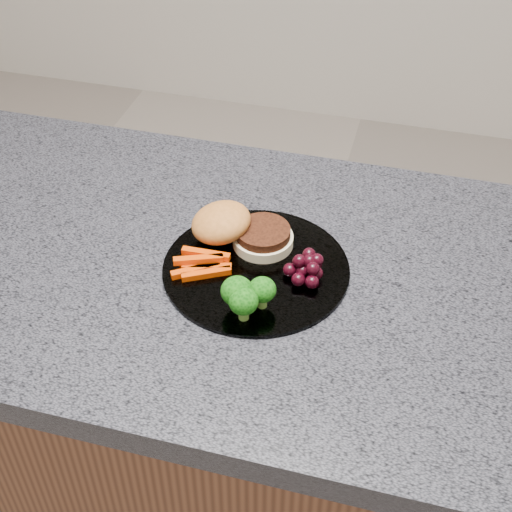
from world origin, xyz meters
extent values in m
cube|color=brown|center=(0.00, 0.00, 0.43)|extent=(1.20, 0.60, 0.86)
cube|color=#4B4B55|center=(0.00, 0.00, 0.88)|extent=(1.20, 0.60, 0.04)
cylinder|color=white|center=(0.07, 0.00, 0.90)|extent=(0.26, 0.26, 0.01)
cylinder|color=#F8E4AF|center=(0.07, 0.05, 0.91)|extent=(0.09, 0.09, 0.02)
cylinder|color=#401A0C|center=(0.07, 0.05, 0.93)|extent=(0.09, 0.09, 0.01)
ellipsoid|color=#BB6C2E|center=(0.01, 0.04, 0.93)|extent=(0.09, 0.09, 0.05)
cube|color=#DC3D03|center=(0.00, -0.02, 0.91)|extent=(0.07, 0.04, 0.01)
cube|color=#DC3D03|center=(0.01, -0.03, 0.91)|extent=(0.07, 0.03, 0.01)
cube|color=#DC3D03|center=(0.00, -0.04, 0.91)|extent=(0.06, 0.05, 0.01)
cube|color=#DC3D03|center=(0.00, -0.01, 0.92)|extent=(0.07, 0.01, 0.01)
cube|color=#DC3D03|center=(0.00, -0.02, 0.92)|extent=(0.07, 0.03, 0.01)
cube|color=#DC3D03|center=(0.01, -0.04, 0.91)|extent=(0.07, 0.04, 0.01)
cylinder|color=#679B38|center=(0.07, -0.09, 0.91)|extent=(0.01, 0.01, 0.02)
ellipsoid|color=#0A3B08|center=(0.07, -0.09, 0.94)|extent=(0.04, 0.04, 0.04)
cylinder|color=#679B38|center=(0.10, -0.08, 0.91)|extent=(0.01, 0.01, 0.02)
ellipsoid|color=#0A3B08|center=(0.10, -0.08, 0.94)|extent=(0.04, 0.04, 0.03)
cylinder|color=#679B38|center=(0.08, -0.10, 0.91)|extent=(0.01, 0.01, 0.02)
ellipsoid|color=#0A3B08|center=(0.08, -0.10, 0.94)|extent=(0.04, 0.04, 0.03)
sphere|color=black|center=(0.14, -0.01, 0.92)|extent=(0.02, 0.02, 0.02)
sphere|color=black|center=(0.16, -0.01, 0.92)|extent=(0.02, 0.02, 0.02)
sphere|color=black|center=(0.15, 0.01, 0.92)|extent=(0.02, 0.02, 0.02)
sphere|color=black|center=(0.13, 0.01, 0.92)|extent=(0.02, 0.02, 0.02)
sphere|color=black|center=(0.12, -0.01, 0.92)|extent=(0.02, 0.02, 0.02)
sphere|color=black|center=(0.14, -0.02, 0.92)|extent=(0.02, 0.02, 0.02)
sphere|color=black|center=(0.16, -0.02, 0.92)|extent=(0.02, 0.02, 0.02)
sphere|color=black|center=(0.15, 0.00, 0.93)|extent=(0.02, 0.02, 0.02)
sphere|color=black|center=(0.13, 0.00, 0.93)|extent=(0.02, 0.02, 0.02)
sphere|color=black|center=(0.15, -0.01, 0.93)|extent=(0.02, 0.02, 0.02)
sphere|color=black|center=(0.14, 0.01, 0.93)|extent=(0.02, 0.02, 0.02)
sphere|color=black|center=(0.16, 0.01, 0.93)|extent=(0.02, 0.02, 0.02)
camera|label=1|loc=(0.26, -0.71, 1.57)|focal=50.00mm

